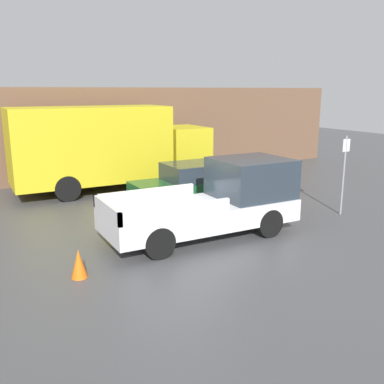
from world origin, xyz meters
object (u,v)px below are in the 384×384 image
Objects in this scene: car at (199,182)px; parking_sign at (344,171)px; delivery_truck at (107,146)px; traffic_cone at (79,264)px; newspaper_box at (187,161)px; pickup_truck at (218,200)px.

parking_sign is at bearing -45.96° from car.
delivery_truck is 8.63m from traffic_cone.
parking_sign is 2.35× the size of newspaper_box.
car is 4.29× the size of newspaper_box.
traffic_cone is at bearing -165.57° from pickup_truck.
car is 0.59× the size of delivery_truck.
pickup_truck is at bearing -81.20° from delivery_truck.
car reaches higher than newspaper_box.
parking_sign reaches higher than car.
parking_sign reaches higher than newspaper_box.
newspaper_box is at bearing 96.01° from parking_sign.
parking_sign is at bearing -83.99° from newspaper_box.
parking_sign is (5.62, -7.07, -0.36)m from delivery_truck.
traffic_cone is at bearing -128.41° from newspaper_box.
car is 4.33m from delivery_truck.
delivery_truck is at bearing 122.01° from car.
car is 7.29× the size of traffic_cone.
pickup_truck is 0.67× the size of delivery_truck.
parking_sign is 8.89m from traffic_cone.
newspaper_box is at bearing 22.98° from delivery_truck.
pickup_truck is at bearing 176.70° from parking_sign.
newspaper_box is at bearing 67.65° from pickup_truck.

